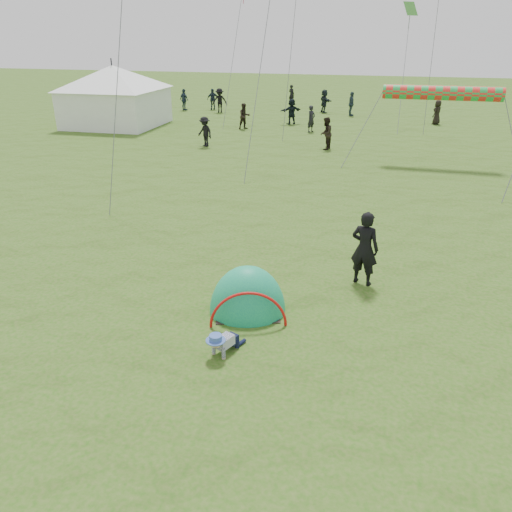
% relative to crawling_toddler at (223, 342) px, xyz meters
% --- Properties ---
extents(ground, '(140.00, 140.00, 0.00)m').
position_rel_crawling_toddler_xyz_m(ground, '(0.70, 0.69, -0.27)').
color(ground, '#22590E').
extents(crawling_toddler, '(0.71, 0.82, 0.53)m').
position_rel_crawling_toddler_xyz_m(crawling_toddler, '(0.00, 0.00, 0.00)').
color(crawling_toddler, black).
rests_on(crawling_toddler, ground).
extents(popup_tent, '(2.04, 1.84, 2.20)m').
position_rel_crawling_toddler_xyz_m(popup_tent, '(0.03, 1.67, -0.27)').
color(popup_tent, '#127B6C').
rests_on(popup_tent, ground).
extents(standing_adult, '(0.78, 0.63, 1.88)m').
position_rel_crawling_toddler_xyz_m(standing_adult, '(2.40, 3.75, 0.67)').
color(standing_adult, black).
rests_on(standing_adult, ground).
extents(event_marquee, '(6.09, 6.09, 4.08)m').
position_rel_crawling_toddler_xyz_m(event_marquee, '(-15.09, 23.00, 1.78)').
color(event_marquee, white).
rests_on(event_marquee, ground).
extents(crowd_person_0, '(0.69, 0.61, 1.59)m').
position_rel_crawling_toddler_xyz_m(crowd_person_0, '(-6.00, 36.96, 0.53)').
color(crowd_person_0, black).
rests_on(crowd_person_0, ground).
extents(crowd_person_1, '(0.99, 0.97, 1.61)m').
position_rel_crawling_toddler_xyz_m(crowd_person_1, '(-6.49, 23.91, 0.54)').
color(crowd_person_1, black).
rests_on(crowd_person_1, ground).
extents(crowd_person_2, '(0.71, 1.09, 1.73)m').
position_rel_crawling_toddler_xyz_m(crowd_person_2, '(-0.35, 31.32, 0.60)').
color(crowd_person_2, '#2A3B46').
rests_on(crowd_person_2, ground).
extents(crowd_person_3, '(1.18, 1.03, 1.58)m').
position_rel_crawling_toddler_xyz_m(crowd_person_3, '(-7.07, 18.18, 0.53)').
color(crowd_person_3, black).
rests_on(crowd_person_3, ground).
extents(crowd_person_5, '(1.50, 1.40, 1.68)m').
position_rel_crawling_toddler_xyz_m(crowd_person_5, '(-3.92, 26.51, 0.58)').
color(crowd_person_5, black).
rests_on(crowd_person_5, ground).
extents(crowd_person_6, '(0.63, 0.70, 1.61)m').
position_rel_crawling_toddler_xyz_m(crowd_person_6, '(-2.16, 23.96, 0.54)').
color(crowd_person_6, black).
rests_on(crowd_person_6, ground).
extents(crowd_person_8, '(1.02, 0.83, 1.63)m').
position_rel_crawling_toddler_xyz_m(crowd_person_8, '(-11.40, 31.74, 0.55)').
color(crowd_person_8, '#1B2632').
rests_on(crowd_person_8, ground).
extents(crowd_person_9, '(1.28, 0.91, 1.79)m').
position_rel_crawling_toddler_xyz_m(crowd_person_9, '(-10.39, 30.47, 0.63)').
color(crowd_person_9, black).
rests_on(crowd_person_9, ground).
extents(crowd_person_10, '(0.82, 0.92, 1.58)m').
position_rel_crawling_toddler_xyz_m(crowd_person_10, '(5.60, 28.99, 0.53)').
color(crowd_person_10, black).
rests_on(crowd_person_10, ground).
extents(crowd_person_11, '(1.32, 1.61, 1.72)m').
position_rel_crawling_toddler_xyz_m(crowd_person_11, '(-2.52, 32.49, 0.60)').
color(crowd_person_11, black).
rests_on(crowd_person_11, ground).
extents(crowd_person_13, '(0.74, 0.90, 1.68)m').
position_rel_crawling_toddler_xyz_m(crowd_person_13, '(-0.60, 19.09, 0.57)').
color(crowd_person_13, black).
rests_on(crowd_person_13, ground).
extents(crowd_person_14, '(1.03, 0.83, 1.64)m').
position_rel_crawling_toddler_xyz_m(crowd_person_14, '(-13.49, 30.80, 0.56)').
color(crowd_person_14, '#213040').
rests_on(crowd_person_14, ground).
extents(rainbow_tube_kite, '(5.20, 0.64, 0.64)m').
position_rel_crawling_toddler_xyz_m(rainbow_tube_kite, '(4.76, 17.28, 2.96)').
color(rainbow_tube_kite, red).
extents(diamond_kite_3, '(1.02, 1.02, 0.83)m').
position_rel_crawling_toddler_xyz_m(diamond_kite_3, '(3.11, 29.47, 6.86)').
color(diamond_kite_3, '#3C872C').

